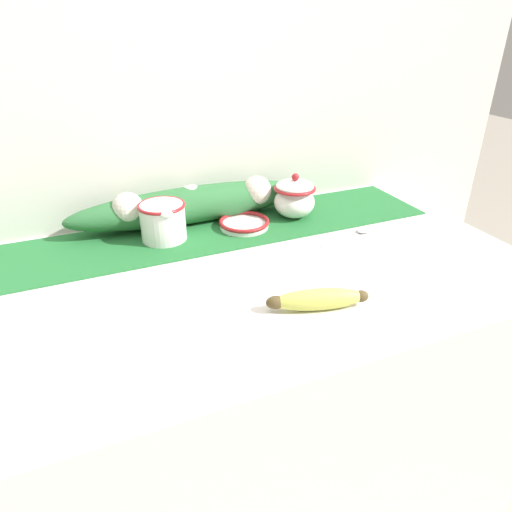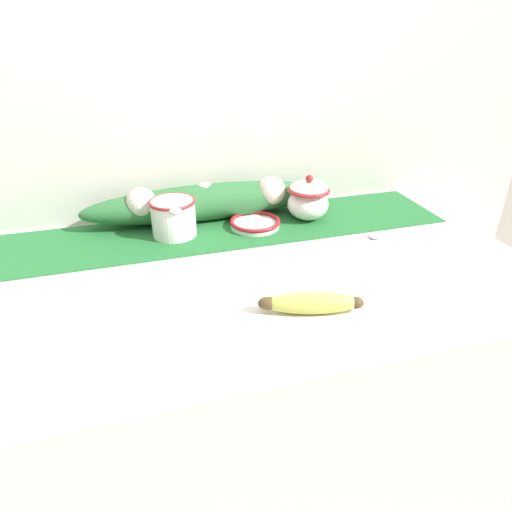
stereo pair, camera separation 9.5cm
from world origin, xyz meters
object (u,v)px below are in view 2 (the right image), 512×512
at_px(small_dish, 255,223).
at_px(spoon, 373,237).
at_px(banana, 311,303).
at_px(cream_pitcher, 173,216).
at_px(sugar_bowl, 308,200).

bearing_deg(small_dish, spoon, -28.96).
relative_size(banana, spoon, 1.17).
relative_size(cream_pitcher, small_dish, 1.01).
height_order(small_dish, banana, banana).
distance_m(cream_pitcher, banana, 0.46).
bearing_deg(banana, spoon, 42.75).
bearing_deg(small_dish, sugar_bowl, 4.38).
relative_size(sugar_bowl, banana, 0.62).
height_order(cream_pitcher, spoon, cream_pitcher).
relative_size(cream_pitcher, banana, 0.67).
distance_m(small_dish, spoon, 0.30).
xyz_separation_m(sugar_bowl, spoon, (0.11, -0.16, -0.05)).
xyz_separation_m(sugar_bowl, banana, (-0.16, -0.41, -0.04)).
bearing_deg(banana, small_dish, 88.80).
bearing_deg(banana, cream_pitcher, 115.93).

